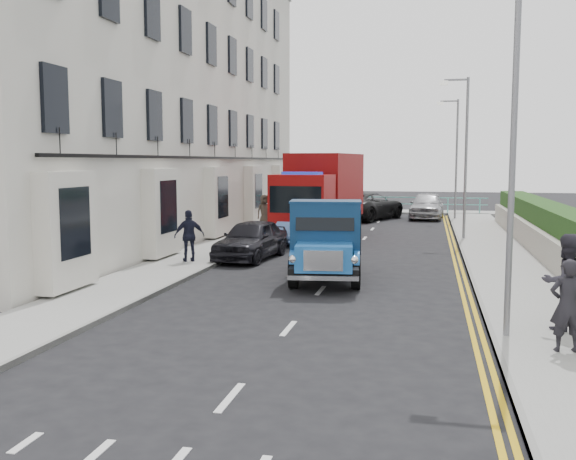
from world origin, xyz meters
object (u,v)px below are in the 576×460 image
object	(u,v)px
lamp_far	(454,152)
parked_car_front	(251,239)
red_lorry	(321,192)
lamp_mid	(463,148)
bedford_lorry	(326,246)
lamp_near	(507,132)
pedestrian_east_near	(567,305)

from	to	relation	value
lamp_far	parked_car_front	xyz separation A→B (m)	(-7.50, -17.00, -3.30)
lamp_far	red_lorry	bearing A→B (deg)	-123.40
parked_car_front	lamp_mid	bearing A→B (deg)	49.53
bedford_lorry	lamp_near	bearing A→B (deg)	-57.71
lamp_mid	red_lorry	size ratio (longest dim) A/B	0.94
red_lorry	bedford_lorry	bearing A→B (deg)	-73.53
lamp_mid	red_lorry	world-z (taller)	lamp_mid
lamp_far	pedestrian_east_near	bearing A→B (deg)	-87.84
lamp_near	red_lorry	world-z (taller)	lamp_near
lamp_mid	red_lorry	xyz separation A→B (m)	(-6.26, 0.51, -1.97)
red_lorry	parked_car_front	world-z (taller)	red_lorry
lamp_far	pedestrian_east_near	world-z (taller)	lamp_far
lamp_far	pedestrian_east_near	xyz separation A→B (m)	(1.01, -26.90, -3.05)
bedford_lorry	parked_car_front	world-z (taller)	bedford_lorry
lamp_near	bedford_lorry	size ratio (longest dim) A/B	1.38
lamp_far	red_lorry	world-z (taller)	lamp_far
bedford_lorry	red_lorry	bearing A→B (deg)	92.87
parked_car_front	pedestrian_east_near	xyz separation A→B (m)	(8.52, -9.90, 0.24)
red_lorry	pedestrian_east_near	size ratio (longest dim) A/B	4.54
lamp_mid	bedford_lorry	size ratio (longest dim) A/B	1.38
lamp_mid	parked_car_front	distance (m)	10.78
lamp_far	bedford_lorry	xyz separation A→B (m)	(-4.22, -20.89, -2.93)
lamp_mid	bedford_lorry	xyz separation A→B (m)	(-4.22, -10.89, -2.93)
bedford_lorry	pedestrian_east_near	distance (m)	7.97
red_lorry	lamp_far	bearing A→B (deg)	62.93
lamp_far	parked_car_front	distance (m)	18.87
lamp_near	pedestrian_east_near	xyz separation A→B (m)	(1.01, -0.90, -3.05)
red_lorry	pedestrian_east_near	world-z (taller)	red_lorry
lamp_near	lamp_far	size ratio (longest dim) A/B	1.00
bedford_lorry	parked_car_front	distance (m)	5.10
lamp_near	lamp_far	world-z (taller)	same
lamp_far	bedford_lorry	bearing A→B (deg)	-101.43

